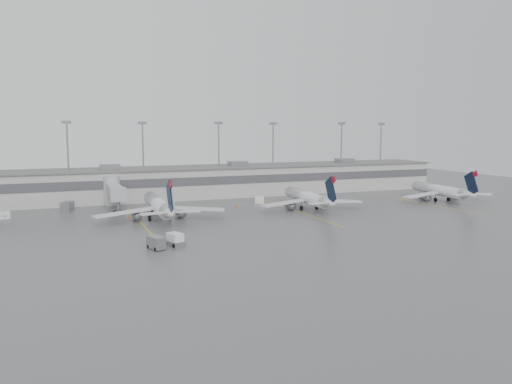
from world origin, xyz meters
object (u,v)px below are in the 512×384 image
object	(u,v)px
jet_mid_left	(159,205)
jet_mid_right	(308,198)
baggage_tug	(175,241)
jet_far_right	(441,190)

from	to	relation	value
jet_mid_left	jet_mid_right	xyz separation A→B (m)	(34.55, 0.56, -0.21)
baggage_tug	jet_mid_left	bearing A→B (deg)	65.84
jet_mid_right	baggage_tug	bearing A→B (deg)	-142.79
jet_mid_right	jet_mid_left	bearing A→B (deg)	-175.58
jet_mid_left	jet_far_right	distance (m)	72.75
jet_mid_left	jet_far_right	size ratio (longest dim) A/B	1.08
jet_mid_right	baggage_tug	distance (m)	43.95
jet_far_right	baggage_tug	bearing A→B (deg)	-155.74
jet_mid_right	jet_far_right	distance (m)	38.20
jet_far_right	baggage_tug	distance (m)	78.47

